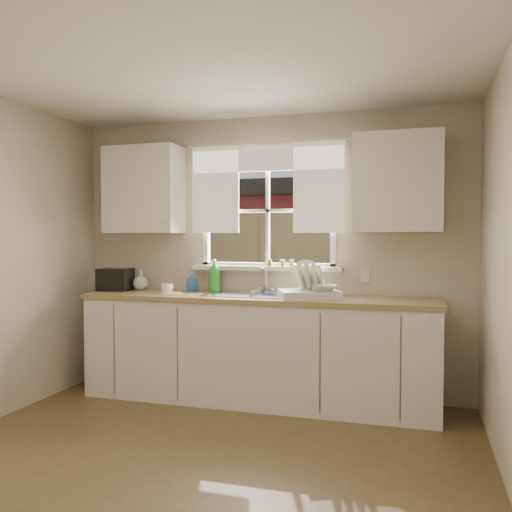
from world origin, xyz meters
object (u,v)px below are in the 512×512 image
(dish_rack, at_px, (309,290))
(cup, at_px, (167,288))
(soap_bottle_a, at_px, (215,276))
(black_appliance, at_px, (116,279))

(dish_rack, bearing_deg, cup, 179.98)
(dish_rack, height_order, cup, dish_rack)
(soap_bottle_a, bearing_deg, black_appliance, 173.82)
(dish_rack, relative_size, cup, 5.24)
(black_appliance, bearing_deg, cup, -15.30)
(dish_rack, xyz_separation_m, soap_bottle_a, (-0.92, 0.23, 0.08))
(dish_rack, relative_size, soap_bottle_a, 1.92)
(dish_rack, height_order, black_appliance, dish_rack)
(dish_rack, height_order, soap_bottle_a, dish_rack)
(dish_rack, relative_size, black_appliance, 2.03)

